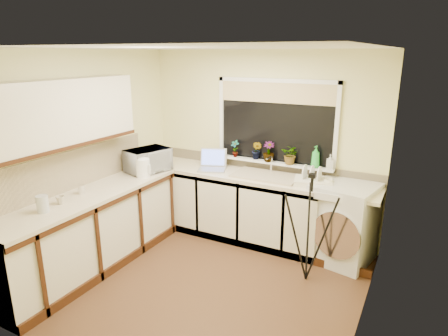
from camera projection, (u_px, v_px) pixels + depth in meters
floor at (205, 282)px, 4.27m from camera, size 3.20×3.20×0.00m
ceiling at (201, 48)px, 3.58m from camera, size 3.20×3.20×0.00m
wall_back at (261, 145)px, 5.20m from camera, size 3.20×0.00×3.20m
wall_front at (90, 234)px, 2.66m from camera, size 3.20×0.00×3.20m
wall_left at (87, 156)px, 4.65m from camera, size 0.00×3.00×3.00m
wall_right at (371, 203)px, 3.21m from camera, size 0.00×3.00×3.00m
base_cabinet_back at (229, 204)px, 5.32m from camera, size 2.55×0.60×0.86m
base_cabinet_left at (93, 232)px, 4.48m from camera, size 0.54×2.40×0.86m
worktop_back at (251, 176)px, 5.04m from camera, size 3.20×0.60×0.04m
worktop_left at (89, 196)px, 4.36m from camera, size 0.60×2.40×0.04m
upper_cabinet at (60, 114)px, 4.03m from camera, size 0.28×1.90×0.70m
splashback_left at (69, 171)px, 4.42m from camera, size 0.02×2.40×0.45m
splashback_back at (260, 164)px, 5.26m from camera, size 3.20×0.02×0.14m
window_glass at (276, 122)px, 5.01m from camera, size 1.50×0.02×1.00m
window_blind at (276, 93)px, 4.88m from camera, size 1.50×0.02×0.25m
windowsill at (273, 162)px, 5.10m from camera, size 1.60×0.14×0.03m
sink at (266, 176)px, 4.94m from camera, size 0.82×0.46×0.03m
faucet at (271, 164)px, 5.07m from camera, size 0.03×0.03×0.24m
washing_machine at (343, 223)px, 4.63m from camera, size 0.79×0.77×0.95m
laptop at (213, 164)px, 5.28m from camera, size 0.45×0.44×0.26m
kettle at (143, 168)px, 4.91m from camera, size 0.17×0.17×0.23m
dish_rack at (313, 182)px, 4.66m from camera, size 0.50×0.42×0.07m
tripod at (309, 228)px, 4.17m from camera, size 0.72×0.72×1.22m
glass_jug at (43, 204)px, 3.83m from camera, size 0.12×0.12×0.17m
steel_jar at (82, 189)px, 4.34m from camera, size 0.07×0.07×0.10m
microwave at (148, 160)px, 5.14m from camera, size 0.51×0.63×0.30m
plant_a at (235, 149)px, 5.28m from camera, size 0.13×0.10×0.23m
plant_b at (257, 150)px, 5.16m from camera, size 0.15×0.13×0.24m
plant_c at (269, 152)px, 5.06m from camera, size 0.19×0.19×0.26m
plant_d at (291, 155)px, 4.93m from camera, size 0.24×0.21×0.25m
soap_bottle_green at (316, 157)px, 4.78m from camera, size 0.12×0.12×0.27m
soap_bottle_clear at (330, 162)px, 4.73m from camera, size 0.10×0.10×0.18m
cup_back at (328, 183)px, 4.58m from camera, size 0.14×0.14×0.09m
cup_left at (60, 200)px, 4.05m from camera, size 0.11×0.11×0.08m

